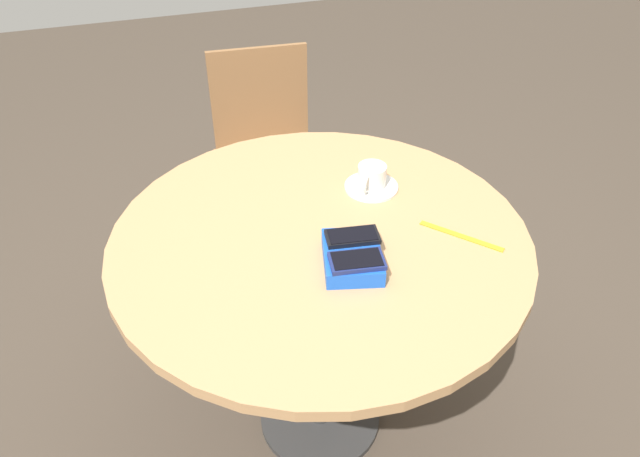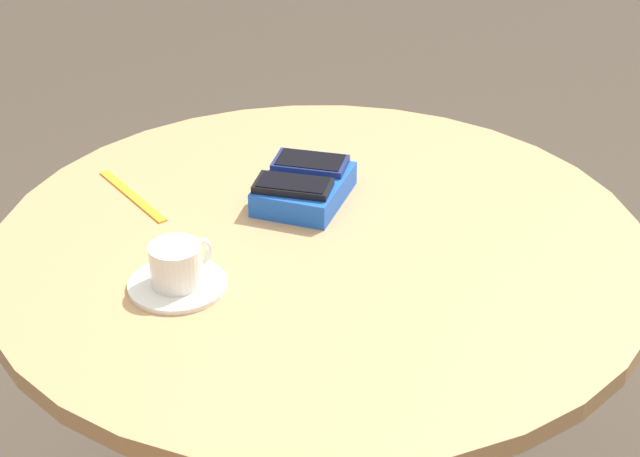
% 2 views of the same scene
% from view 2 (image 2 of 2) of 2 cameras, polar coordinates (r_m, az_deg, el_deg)
% --- Properties ---
extents(round_table, '(1.05, 1.05, 0.76)m').
position_cam_2_polar(round_table, '(1.75, 0.00, -3.41)').
color(round_table, '#2D2D2D').
rests_on(round_table, ground_plane).
extents(phone_box, '(0.20, 0.17, 0.04)m').
position_cam_2_polar(phone_box, '(1.80, -0.87, 2.12)').
color(phone_box, blue).
rests_on(phone_box, round_table).
extents(phone_navy, '(0.09, 0.13, 0.01)m').
position_cam_2_polar(phone_navy, '(1.82, -0.52, 3.53)').
color(phone_navy, navy).
rests_on(phone_navy, phone_box).
extents(phone_black, '(0.08, 0.13, 0.01)m').
position_cam_2_polar(phone_black, '(1.75, -1.45, 2.31)').
color(phone_black, black).
rests_on(phone_black, phone_box).
extents(saucer, '(0.15, 0.15, 0.01)m').
position_cam_2_polar(saucer, '(1.59, -7.60, -3.00)').
color(saucer, silver).
rests_on(saucer, round_table).
extents(coffee_cup, '(0.09, 0.09, 0.06)m').
position_cam_2_polar(coffee_cup, '(1.57, -7.62, -1.86)').
color(coffee_cup, silver).
rests_on(coffee_cup, saucer).
extents(lanyard_strap, '(0.17, 0.16, 0.00)m').
position_cam_2_polar(lanyard_strap, '(1.84, -9.98, 1.73)').
color(lanyard_strap, orange).
rests_on(lanyard_strap, round_table).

